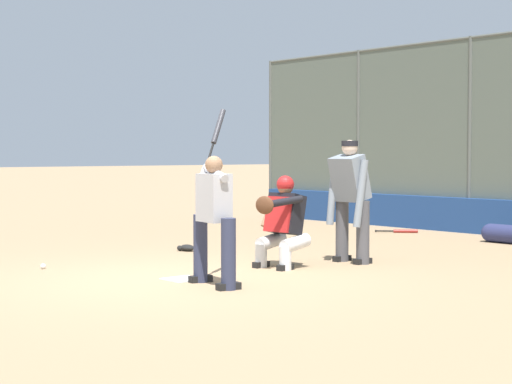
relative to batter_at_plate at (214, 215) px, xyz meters
name	(u,v)px	position (x,y,z in m)	size (l,w,h in m)	color
ground_plane	(184,279)	(0.63, -0.01, -0.83)	(160.00, 160.00, 0.00)	#9E7F5B
home_plate_marker	(184,279)	(0.63, -0.01, -0.82)	(0.43, 0.43, 0.01)	white
batter_at_plate	(214,215)	(0.00, 0.00, 0.00)	(0.92, 0.73, 2.09)	#2D334C
catcher_behind_plate	(282,220)	(0.67, -1.66, -0.18)	(0.69, 0.80, 1.24)	silver
umpire_home	(350,197)	(0.41, -2.73, 0.11)	(0.70, 0.43, 1.73)	#4C4C51
spare_bat_third_base_side	(402,231)	(2.89, -6.81, -0.79)	(0.62, 0.61, 0.07)	black
fielding_glove_on_dirt	(186,248)	(3.08, -1.82, -0.77)	(0.29, 0.22, 0.10)	black
baseball_loose	(43,266)	(2.62, 0.86, -0.79)	(0.07, 0.07, 0.07)	white
equipment_bag_dugout_side	(511,234)	(0.38, -6.67, -0.66)	(1.14, 0.32, 0.32)	navy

